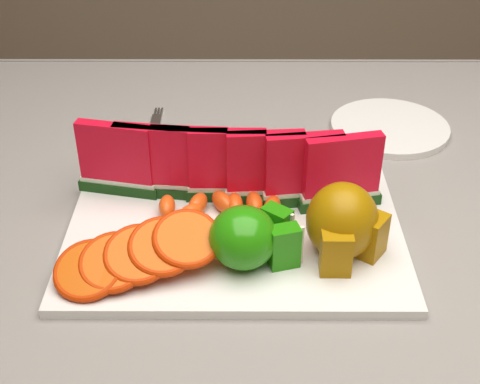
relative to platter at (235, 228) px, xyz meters
The scene contains 11 objects.
table 0.15m from the platter, ahead, with size 1.40×0.90×0.75m.
tablecloth 0.11m from the platter, ahead, with size 1.53×1.03×0.20m.
platter is the anchor object (origin of this frame).
apple_cluster 0.08m from the platter, 75.82° to the right, with size 0.11×0.09×0.07m.
pear_cluster 0.14m from the platter, 22.63° to the right, with size 0.11×0.10×0.09m.
side_plate 0.35m from the platter, 47.48° to the left, with size 0.20×0.20×0.01m.
fork 0.26m from the platter, 119.33° to the left, with size 0.02×0.20×0.00m.
watermelon_row 0.08m from the platter, 99.71° to the left, with size 0.39×0.07×0.10m.
orange_fan_front 0.14m from the platter, 139.36° to the right, with size 0.20×0.12×0.05m.
orange_fan_back 0.13m from the platter, 104.40° to the left, with size 0.23×0.10×0.04m.
tangerine_segments 0.03m from the platter, 132.52° to the left, with size 0.15×0.07×0.02m.
Camera 1 is at (-0.09, -0.66, 1.25)m, focal length 50.00 mm.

